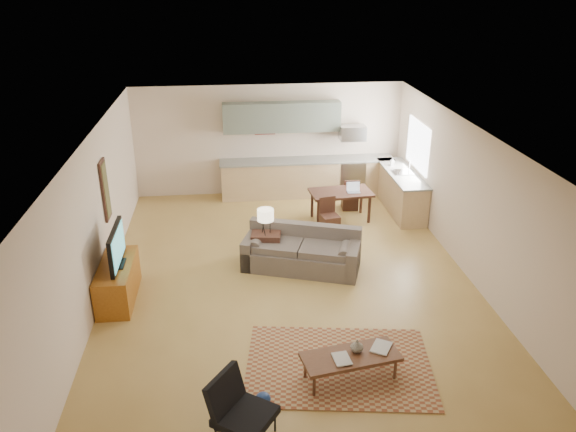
{
  "coord_description": "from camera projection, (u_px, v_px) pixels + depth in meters",
  "views": [
    {
      "loc": [
        -1.0,
        -8.75,
        5.14
      ],
      "look_at": [
        0.0,
        0.3,
        1.15
      ],
      "focal_mm": 35.0,
      "sensor_mm": 36.0,
      "label": 1
    }
  ],
  "objects": [
    {
      "name": "room",
      "position": [
        290.0,
        212.0,
        9.59
      ],
      "size": [
        9.0,
        9.0,
        9.0
      ],
      "color": "#AA8642",
      "rests_on": "ground"
    },
    {
      "name": "kitchen_counter_back",
      "position": [
        307.0,
        177.0,
        13.84
      ],
      "size": [
        4.26,
        0.64,
        0.92
      ],
      "primitive_type": null,
      "color": "tan",
      "rests_on": "ground"
    },
    {
      "name": "kitchen_counter_right",
      "position": [
        401.0,
        191.0,
        12.97
      ],
      "size": [
        0.64,
        2.26,
        0.92
      ],
      "primitive_type": null,
      "color": "tan",
      "rests_on": "ground"
    },
    {
      "name": "kitchen_range",
      "position": [
        351.0,
        176.0,
        13.96
      ],
      "size": [
        0.62,
        0.62,
        0.9
      ],
      "primitive_type": "cube",
      "color": "#A5A8AD",
      "rests_on": "ground"
    },
    {
      "name": "kitchen_microwave",
      "position": [
        352.0,
        133.0,
        13.53
      ],
      "size": [
        0.62,
        0.4,
        0.35
      ],
      "primitive_type": "cube",
      "color": "#A5A8AD",
      "rests_on": "room"
    },
    {
      "name": "upper_cabinets",
      "position": [
        282.0,
        117.0,
        13.32
      ],
      "size": [
        2.8,
        0.34,
        0.7
      ],
      "primitive_type": "cube",
      "color": "slate",
      "rests_on": "room"
    },
    {
      "name": "window_right",
      "position": [
        418.0,
        145.0,
        12.57
      ],
      "size": [
        0.02,
        1.4,
        1.05
      ],
      "primitive_type": "cube",
      "color": "white",
      "rests_on": "room"
    },
    {
      "name": "wall_art_left",
      "position": [
        106.0,
        190.0,
        10.0
      ],
      "size": [
        0.06,
        0.42,
        1.1
      ],
      "primitive_type": null,
      "color": "olive",
      "rests_on": "room"
    },
    {
      "name": "triptych",
      "position": [
        265.0,
        124.0,
        13.49
      ],
      "size": [
        1.7,
        0.04,
        0.5
      ],
      "primitive_type": null,
      "color": "beige",
      "rests_on": "room"
    },
    {
      "name": "rug",
      "position": [
        339.0,
        365.0,
        7.94
      ],
      "size": [
        2.83,
        2.16,
        0.02
      ],
      "primitive_type": "cube",
      "rotation": [
        0.0,
        0.0,
        -0.15
      ],
      "color": "brown",
      "rests_on": "floor"
    },
    {
      "name": "sofa",
      "position": [
        302.0,
        250.0,
        10.42
      ],
      "size": [
        2.42,
        1.64,
        0.78
      ],
      "primitive_type": null,
      "rotation": [
        0.0,
        0.0,
        -0.33
      ],
      "color": "#5D524B",
      "rests_on": "floor"
    },
    {
      "name": "coffee_table",
      "position": [
        350.0,
        367.0,
        7.62
      ],
      "size": [
        1.4,
        0.75,
        0.4
      ],
      "primitive_type": null,
      "rotation": [
        0.0,
        0.0,
        0.18
      ],
      "color": "#502D1B",
      "rests_on": "floor"
    },
    {
      "name": "book_a",
      "position": [
        334.0,
        360.0,
        7.42
      ],
      "size": [
        0.28,
        0.34,
        0.03
      ],
      "primitive_type": "imported",
      "rotation": [
        0.0,
        0.0,
        0.11
      ],
      "color": "maroon",
      "rests_on": "coffee_table"
    },
    {
      "name": "book_b",
      "position": [
        373.0,
        345.0,
        7.73
      ],
      "size": [
        0.52,
        0.53,
        0.02
      ],
      "primitive_type": "imported",
      "rotation": [
        0.0,
        0.0,
        -0.55
      ],
      "color": "navy",
      "rests_on": "coffee_table"
    },
    {
      "name": "vase",
      "position": [
        357.0,
        346.0,
        7.58
      ],
      "size": [
        0.26,
        0.26,
        0.18
      ],
      "primitive_type": "imported",
      "rotation": [
        0.0,
        0.0,
        0.24
      ],
      "color": "black",
      "rests_on": "coffee_table"
    },
    {
      "name": "armchair",
      "position": [
        245.0,
        411.0,
        6.57
      ],
      "size": [
        0.99,
        0.99,
        0.82
      ],
      "primitive_type": null,
      "rotation": [
        0.0,
        0.0,
        0.96
      ],
      "color": "black",
      "rests_on": "floor"
    },
    {
      "name": "tv_credenza",
      "position": [
        118.0,
        282.0,
        9.46
      ],
      "size": [
        0.55,
        1.42,
        0.66
      ],
      "primitive_type": null,
      "color": "#8F4E14",
      "rests_on": "floor"
    },
    {
      "name": "tv",
      "position": [
        116.0,
        247.0,
        9.2
      ],
      "size": [
        0.11,
        1.09,
        0.66
      ],
      "primitive_type": null,
      "color": "black",
      "rests_on": "tv_credenza"
    },
    {
      "name": "console_table",
      "position": [
        266.0,
        249.0,
        10.61
      ],
      "size": [
        0.59,
        0.44,
        0.63
      ],
      "primitive_type": null,
      "rotation": [
        0.0,
        0.0,
        -0.15
      ],
      "color": "#371F17",
      "rests_on": "floor"
    },
    {
      "name": "table_lamp",
      "position": [
        266.0,
        221.0,
        10.38
      ],
      "size": [
        0.34,
        0.34,
        0.51
      ],
      "primitive_type": null,
      "rotation": [
        0.0,
        0.0,
        -0.12
      ],
      "color": "beige",
      "rests_on": "console_table"
    },
    {
      "name": "dining_table",
      "position": [
        340.0,
        206.0,
        12.49
      ],
      "size": [
        1.4,
        0.88,
        0.68
      ],
      "primitive_type": null,
      "rotation": [
        0.0,
        0.0,
        0.09
      ],
      "color": "#371F17",
      "rests_on": "floor"
    },
    {
      "name": "dining_chair_near",
      "position": [
        330.0,
        216.0,
        11.88
      ],
      "size": [
        0.43,
        0.44,
        0.75
      ],
      "primitive_type": null,
      "rotation": [
        0.0,
        0.0,
        0.21
      ],
      "color": "#371F17",
      "rests_on": "floor"
    },
    {
      "name": "dining_chair_far",
      "position": [
        350.0,
        193.0,
        13.07
      ],
      "size": [
        0.38,
        0.4,
        0.76
      ],
      "primitive_type": null,
      "rotation": [
        0.0,
        0.0,
        3.08
      ],
      "color": "#371F17",
      "rests_on": "floor"
    },
    {
      "name": "laptop",
      "position": [
        354.0,
        188.0,
        12.26
      ],
      "size": [
        0.29,
        0.22,
        0.21
      ],
      "primitive_type": null,
      "rotation": [
        0.0,
        0.0,
        -0.03
      ],
      "color": "#A5A8AD",
      "rests_on": "dining_table"
    },
    {
      "name": "soap_bottle",
      "position": [
        392.0,
        162.0,
        13.2
      ],
      "size": [
        0.1,
        0.1,
        0.19
      ],
      "primitive_type": "imported",
      "rotation": [
        0.0,
        0.0,
        -0.08
      ],
      "color": "beige",
      "rests_on": "kitchen_counter_right"
    }
  ]
}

